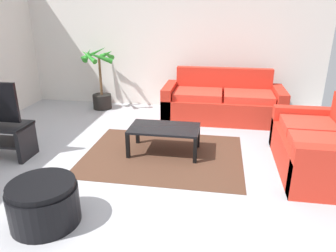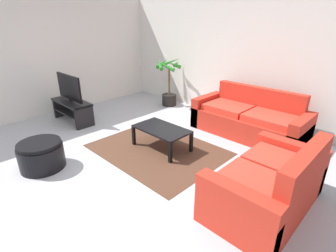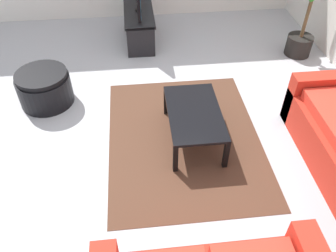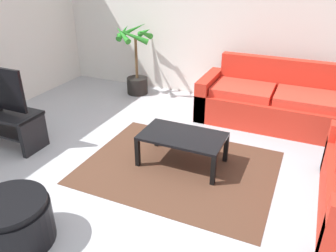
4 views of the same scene
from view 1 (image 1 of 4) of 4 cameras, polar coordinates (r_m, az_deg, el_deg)
The scene contains 8 objects.
ground_plane at distance 4.03m, azimuth -6.17°, elevation -8.52°, with size 6.60×6.60×0.00m, color #B2B2B7.
wall_back at distance 6.48m, azimuth 0.62°, elevation 15.29°, with size 6.00×0.06×2.70m, color silver.
couch_main at distance 5.90m, azimuth 9.83°, elevation 4.06°, with size 2.15×0.90×0.90m.
couch_loveseat at distance 4.39m, azimuth 25.71°, elevation -3.68°, with size 0.90×1.59×0.90m.
coffee_table at distance 4.42m, azimuth -0.69°, elevation -0.81°, with size 0.97×0.57×0.39m.
area_rug at distance 4.47m, azimuth -0.89°, elevation -5.26°, with size 2.20×1.70×0.01m, color #513323.
potted_palm at distance 6.54m, azimuth -12.21°, elevation 7.58°, with size 0.78×0.81×1.24m.
ottoman at distance 3.30m, azimuth -21.56°, elevation -12.85°, with size 0.66×0.66×0.43m.
Camera 1 is at (1.00, -3.38, 1.95)m, focal length 33.63 mm.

